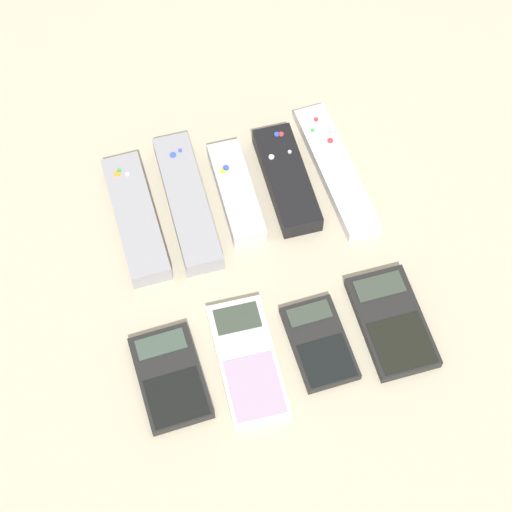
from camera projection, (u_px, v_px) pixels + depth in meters
ground_plane at (262, 281)px, 1.09m from camera, size 3.00×3.00×0.00m
remote_0 at (136, 218)px, 1.12m from camera, size 0.06×0.19×0.03m
remote_1 at (187, 202)px, 1.13m from camera, size 0.05×0.21×0.03m
remote_2 at (237, 192)px, 1.14m from camera, size 0.05×0.15×0.03m
remote_3 at (287, 179)px, 1.15m from camera, size 0.05×0.16×0.03m
remote_4 at (336, 170)px, 1.16m from camera, size 0.06×0.22×0.02m
calculator_0 at (170, 377)px, 1.02m from camera, size 0.08×0.13×0.01m
calculator_1 at (248, 360)px, 1.03m from camera, size 0.07×0.16×0.02m
calculator_2 at (319, 343)px, 1.04m from camera, size 0.07×0.12×0.01m
calculator_3 at (392, 322)px, 1.05m from camera, size 0.08×0.14×0.02m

